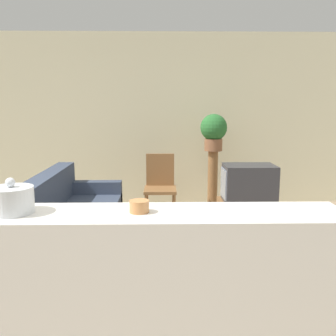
# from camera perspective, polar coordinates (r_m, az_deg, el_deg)

# --- Properties ---
(ground_plane) EXTENTS (14.00, 14.00, 0.00)m
(ground_plane) POSITION_cam_1_polar(r_m,az_deg,el_deg) (3.06, -7.12, -21.72)
(ground_plane) COLOR gray
(wall_back) EXTENTS (9.00, 0.06, 2.70)m
(wall_back) POSITION_cam_1_polar(r_m,az_deg,el_deg) (6.04, -3.98, 7.35)
(wall_back) COLOR beige
(wall_back) RESTS_ON ground_plane
(couch) EXTENTS (0.81, 1.92, 0.86)m
(couch) POSITION_cam_1_polar(r_m,az_deg,el_deg) (4.16, -14.57, -8.66)
(couch) COLOR #384256
(couch) RESTS_ON ground_plane
(tv_stand) EXTENTS (0.71, 0.54, 0.41)m
(tv_stand) POSITION_cam_1_polar(r_m,az_deg,el_deg) (4.80, 12.07, -7.35)
(tv_stand) COLOR olive
(tv_stand) RESTS_ON ground_plane
(television) EXTENTS (0.63, 0.44, 0.46)m
(television) POSITION_cam_1_polar(r_m,az_deg,el_deg) (4.70, 12.18, -2.30)
(television) COLOR #333338
(television) RESTS_ON tv_stand
(wooden_chair) EXTENTS (0.44, 0.44, 0.91)m
(wooden_chair) POSITION_cam_1_polar(r_m,az_deg,el_deg) (5.23, -1.20, -2.41)
(wooden_chair) COLOR olive
(wooden_chair) RESTS_ON ground_plane
(plant_stand) EXTENTS (0.14, 0.14, 0.92)m
(plant_stand) POSITION_cam_1_polar(r_m,az_deg,el_deg) (5.58, 6.81, -2.08)
(plant_stand) COLOR olive
(plant_stand) RESTS_ON ground_plane
(potted_plant) EXTENTS (0.39, 0.39, 0.53)m
(potted_plant) POSITION_cam_1_polar(r_m,az_deg,el_deg) (5.48, 6.97, 5.72)
(potted_plant) COLOR #8E5B3D
(potted_plant) RESTS_ON plant_stand
(foreground_counter) EXTENTS (2.76, 0.44, 0.98)m
(foreground_counter) POSITION_cam_1_polar(r_m,az_deg,el_deg) (2.38, -8.73, -18.07)
(foreground_counter) COLOR white
(foreground_counter) RESTS_ON ground_plane
(decorative_bowl) EXTENTS (0.25, 0.25, 0.21)m
(decorative_bowl) POSITION_cam_1_polar(r_m,az_deg,el_deg) (2.32, -22.75, -4.49)
(decorative_bowl) COLOR silver
(decorative_bowl) RESTS_ON foreground_counter
(candle_jar) EXTENTS (0.11, 0.11, 0.07)m
(candle_jar) POSITION_cam_1_polar(r_m,az_deg,el_deg) (2.17, -4.40, -5.85)
(candle_jar) COLOR #C6844C
(candle_jar) RESTS_ON foreground_counter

